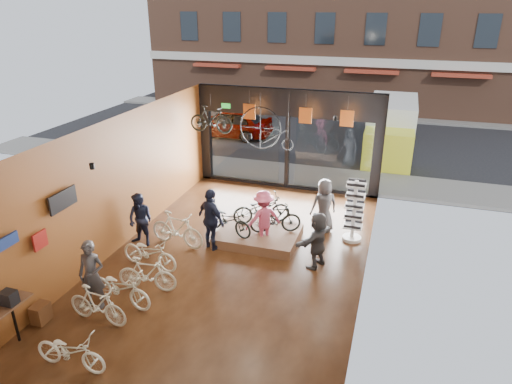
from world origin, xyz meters
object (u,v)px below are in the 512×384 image
at_px(floor_bike_1, 97,305).
at_px(floor_bike_5, 177,229).
at_px(floor_bike_0, 70,351).
at_px(customer_1, 140,220).
at_px(floor_bike_2, 120,288).
at_px(customer_2, 211,220).
at_px(customer_3, 264,218).
at_px(display_bike_left, 228,220).
at_px(floor_bike_4, 149,253).
at_px(sunglasses_rack, 354,211).
at_px(box_truck, 390,131).
at_px(display_bike_mid, 276,218).
at_px(hung_bike, 211,119).
at_px(street_car, 229,123).
at_px(penny_farthing, 269,130).
at_px(customer_0, 92,275).
at_px(display_bike_right, 262,209).
at_px(customer_5, 317,240).
at_px(display_platform, 258,236).
at_px(customer_4, 324,206).
at_px(floor_bike_3, 147,274).

xyz_separation_m(floor_bike_1, floor_bike_5, (0.10, 3.71, 0.07)).
bearing_deg(floor_bike_0, customer_1, 14.19).
xyz_separation_m(floor_bike_2, customer_2, (1.03, 3.13, 0.48)).
bearing_deg(customer_3, display_bike_left, -29.75).
xyz_separation_m(floor_bike_0, floor_bike_4, (-0.41, 3.75, 0.05)).
distance_m(display_bike_left, sunglasses_rack, 3.74).
bearing_deg(customer_1, floor_bike_5, 22.22).
relative_size(floor_bike_4, customer_2, 0.93).
distance_m(box_truck, display_bike_mid, 9.82).
bearing_deg(hung_bike, street_car, 17.65).
bearing_deg(penny_farthing, sunglasses_rack, -37.02).
relative_size(display_bike_left, customer_2, 0.91).
distance_m(floor_bike_4, customer_0, 1.98).
distance_m(display_bike_left, customer_2, 0.63).
relative_size(floor_bike_0, display_bike_left, 0.92).
height_order(display_bike_right, customer_5, customer_5).
height_order(street_car, floor_bike_0, street_car).
bearing_deg(street_car, display_bike_mid, 27.50).
bearing_deg(floor_bike_0, penny_farthing, -8.08).
relative_size(display_platform, sunglasses_rack, 1.25).
bearing_deg(customer_4, penny_farthing, -73.36).
distance_m(floor_bike_0, display_bike_mid, 6.66).
relative_size(floor_bike_5, display_bike_mid, 1.15).
bearing_deg(floor_bike_1, customer_3, -24.49).
distance_m(floor_bike_0, hung_bike, 9.15).
height_order(display_bike_right, customer_3, customer_3).
bearing_deg(penny_farthing, display_bike_mid, -70.37).
relative_size(sunglasses_rack, hung_bike, 1.22).
bearing_deg(floor_bike_3, penny_farthing, -17.42).
xyz_separation_m(street_car, box_truck, (8.25, -1.00, 0.47)).
bearing_deg(box_truck, customer_0, -113.77).
relative_size(box_truck, hung_bike, 3.99).
bearing_deg(floor_bike_0, floor_bike_4, 5.57).
height_order(floor_bike_0, customer_1, customer_1).
xyz_separation_m(customer_1, customer_2, (2.07, 0.42, 0.12)).
height_order(street_car, floor_bike_1, street_car).
relative_size(floor_bike_0, display_bike_right, 0.87).
bearing_deg(display_bike_mid, floor_bike_1, 126.98).
height_order(floor_bike_0, hung_bike, hung_bike).
distance_m(floor_bike_5, display_platform, 2.44).
bearing_deg(hung_bike, display_bike_mid, -129.14).
bearing_deg(penny_farthing, street_car, 120.90).
xyz_separation_m(floor_bike_1, floor_bike_2, (0.11, 0.73, -0.00)).
relative_size(floor_bike_2, floor_bike_4, 1.00).
bearing_deg(customer_1, floor_bike_0, -67.60).
bearing_deg(penny_farthing, display_bike_right, -77.96).
height_order(display_bike_right, customer_4, customer_4).
distance_m(floor_bike_1, floor_bike_4, 2.39).
height_order(street_car, customer_4, customer_4).
height_order(floor_bike_5, display_platform, floor_bike_5).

